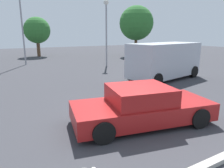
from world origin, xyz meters
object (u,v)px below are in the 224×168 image
at_px(light_post_near, 106,21).
at_px(light_post_mid, 20,8).
at_px(sedan_foreground, 142,107).
at_px(van_white, 165,60).

xyz_separation_m(light_post_near, light_post_mid, (-6.26, 4.49, 1.19)).
height_order(sedan_foreground, light_post_near, light_post_near).
bearing_deg(sedan_foreground, van_white, 52.71).
xyz_separation_m(sedan_foreground, light_post_mid, (-1.49, 15.89, 4.53)).
relative_size(van_white, light_post_mid, 0.70).
height_order(van_white, light_post_mid, light_post_mid).
bearing_deg(light_post_mid, sedan_foreground, -84.64).
bearing_deg(light_post_near, light_post_mid, 144.37).
height_order(light_post_near, light_post_mid, light_post_mid).
height_order(sedan_foreground, van_white, van_white).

